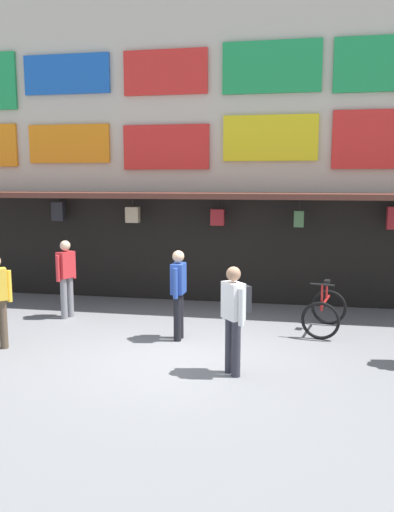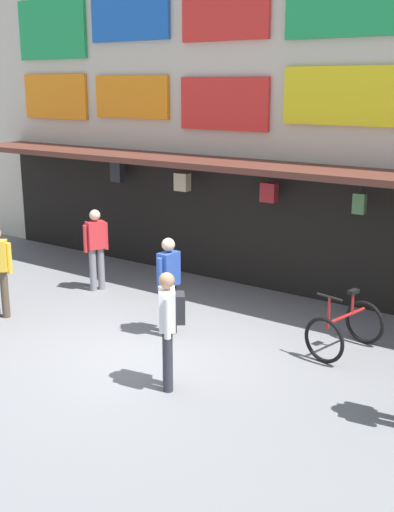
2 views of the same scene
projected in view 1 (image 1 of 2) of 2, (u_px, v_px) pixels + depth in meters
name	position (u px, v px, depth m)	size (l,w,h in m)	color
ground_plane	(182.00, 355.00, 8.86)	(80.00, 80.00, 0.00)	slate
shopfront	(221.00, 138.00, 12.72)	(18.00, 2.60, 8.00)	beige
bicycle_parked	(325.00, 312.00, 10.15)	(0.94, 1.28, 1.05)	black
pedestrian_in_black	(66.00, 274.00, 11.10)	(0.34, 0.49, 1.68)	gray
pedestrian_in_white	(178.00, 290.00, 9.58)	(0.23, 0.53, 1.68)	black
pedestrian_in_blue	(234.00, 312.00, 7.85)	(0.47, 0.48, 1.68)	#2D2D38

